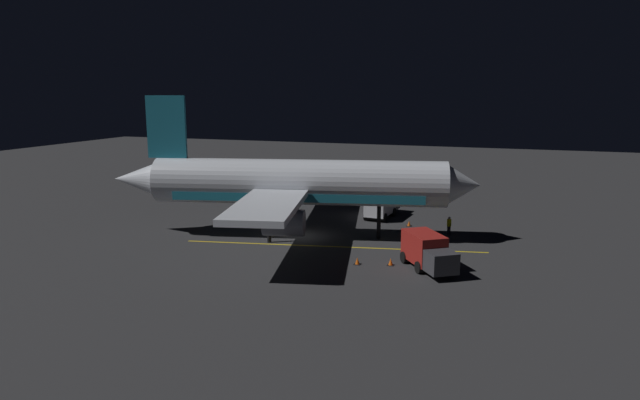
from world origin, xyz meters
TOP-DOWN VIEW (x-y plane):
  - ground_plane at (0.00, 0.00)m, footprint 180.00×180.00m
  - apron_guide_stripe at (2.36, 4.00)m, footprint 5.22×25.41m
  - airliner at (0.13, -0.55)m, footprint 28.54×33.36m
  - baggage_truck at (5.94, 12.53)m, footprint 5.72×4.88m
  - catering_truck at (-10.33, 5.29)m, footprint 6.33×2.67m
  - ground_crew_worker at (-4.90, 12.87)m, footprint 0.40×0.40m
  - traffic_cone_near_left at (6.51, 7.33)m, footprint 0.50×0.50m
  - traffic_cone_near_right at (5.90, 9.78)m, footprint 0.50×0.50m
  - traffic_cone_under_wing at (-7.20, 8.76)m, footprint 0.50×0.50m
  - traffic_cone_far at (1.16, 10.77)m, footprint 0.50×0.50m

SIDE VIEW (x-z plane):
  - ground_plane at x=0.00m, z-range -0.20..0.00m
  - apron_guide_stripe at x=2.36m, z-range 0.00..0.01m
  - traffic_cone_near_left at x=6.51m, z-range -0.03..0.52m
  - traffic_cone_near_right at x=5.90m, z-range -0.03..0.52m
  - traffic_cone_under_wing at x=-7.20m, z-range -0.03..0.52m
  - traffic_cone_far at x=1.16m, z-range -0.03..0.52m
  - ground_crew_worker at x=-4.90m, z-range 0.02..1.76m
  - catering_truck at x=-10.33m, z-range 0.05..2.40m
  - baggage_truck at x=5.94m, z-range 0.00..2.63m
  - airliner at x=0.13m, z-range -1.50..11.18m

